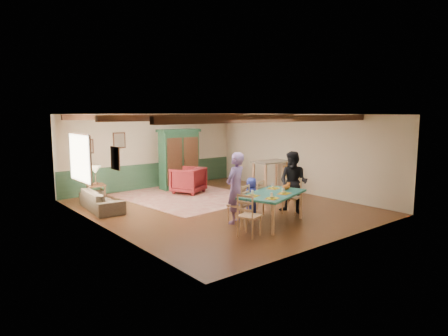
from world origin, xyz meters
TOP-DOWN VIEW (x-y plane):
  - floor at (0.00, 0.00)m, footprint 8.00×8.00m
  - wall_back at (0.00, 4.00)m, footprint 7.00×0.02m
  - wall_left at (-3.50, 0.00)m, footprint 0.02×8.00m
  - wall_right at (3.50, 0.00)m, footprint 0.02×8.00m
  - ceiling at (0.00, 0.00)m, footprint 7.00×8.00m
  - wainscot_back at (0.00, 3.98)m, footprint 6.95×0.03m
  - ceiling_beam_front at (0.00, -2.30)m, footprint 6.95×0.16m
  - ceiling_beam_mid at (0.00, 0.40)m, footprint 6.95×0.16m
  - ceiling_beam_back at (0.00, 3.00)m, footprint 6.95×0.16m
  - window_left at (-3.47, 1.70)m, footprint 0.06×1.60m
  - picture_left_wall at (-3.47, -0.60)m, footprint 0.04×0.42m
  - picture_back_a at (-1.30, 3.97)m, footprint 0.45×0.04m
  - picture_back_b at (-2.40, 3.97)m, footprint 0.38×0.04m
  - dining_table at (-0.11, -2.20)m, footprint 2.09×1.57m
  - dining_chair_far_left at (-0.73, -1.62)m, footprint 0.56×0.57m
  - dining_chair_far_right at (0.05, -1.36)m, footprint 0.56×0.57m
  - dining_chair_end_left at (-1.24, -2.57)m, footprint 0.57×0.56m
  - dining_chair_end_right at (1.02, -1.83)m, footprint 0.57×0.56m
  - person_man at (-0.76, -1.54)m, footprint 0.75×0.61m
  - person_woman at (1.12, -1.80)m, footprint 0.87×0.99m
  - person_child at (0.03, -1.29)m, footprint 0.59×0.47m
  - cat at (0.47, -2.12)m, footprint 0.40×0.25m
  - place_setting_near_left at (-0.57, -2.62)m, footprint 0.49×0.42m
  - place_setting_near_center at (0.07, -2.41)m, footprint 0.49×0.42m
  - place_setting_far_left at (-0.73, -2.13)m, footprint 0.49×0.42m
  - place_setting_far_right at (0.35, -1.78)m, footprint 0.49×0.42m
  - area_rug at (0.05, 1.84)m, footprint 3.94×4.54m
  - armoire at (0.63, 3.21)m, footprint 1.55×0.68m
  - armchair at (0.38, 2.27)m, footprint 1.30×1.31m
  - sofa at (-2.85, 1.87)m, footprint 0.91×1.98m
  - end_table at (-2.71, 2.62)m, footprint 0.56×0.56m
  - table_lamp at (-2.71, 2.62)m, footprint 0.35×0.35m
  - counter_table at (2.79, 0.68)m, footprint 1.31×0.77m
  - bar_stool_left at (2.82, -0.15)m, footprint 0.39×0.42m
  - bar_stool_right at (3.26, 0.08)m, footprint 0.38×0.42m

SIDE VIEW (x-z plane):
  - floor at x=0.00m, z-range 0.00..0.00m
  - area_rug at x=0.05m, z-range 0.00..0.01m
  - sofa at x=-2.85m, z-range 0.00..0.56m
  - end_table at x=-2.71m, z-range 0.00..0.61m
  - dining_table at x=-0.11m, z-range 0.00..0.78m
  - wainscot_back at x=0.00m, z-range 0.00..0.90m
  - armchair at x=0.38m, z-range 0.00..0.90m
  - dining_chair_far_left at x=-0.73m, z-range 0.00..0.98m
  - dining_chair_far_right at x=0.05m, z-range 0.00..0.98m
  - dining_chair_end_left at x=-1.24m, z-range 0.00..0.98m
  - dining_chair_end_right at x=1.02m, z-range 0.00..0.98m
  - bar_stool_left at x=2.82m, z-range 0.00..1.00m
  - person_child at x=0.03m, z-range 0.00..1.04m
  - bar_stool_right at x=3.26m, z-range 0.00..1.06m
  - counter_table at x=2.79m, z-range 0.00..1.09m
  - place_setting_near_left at x=-0.57m, z-range 0.78..0.89m
  - place_setting_near_center at x=0.07m, z-range 0.78..0.89m
  - place_setting_far_left at x=-0.73m, z-range 0.78..0.89m
  - place_setting_far_right at x=0.35m, z-range 0.78..0.89m
  - person_woman at x=1.12m, z-range 0.00..1.71m
  - cat at x=0.47m, z-range 0.78..0.96m
  - person_man at x=-0.76m, z-range 0.00..1.78m
  - table_lamp at x=-2.71m, z-range 0.61..1.17m
  - armoire at x=0.63m, z-range 0.00..2.16m
  - wall_back at x=0.00m, z-range 0.00..2.70m
  - wall_left at x=-3.50m, z-range 0.00..2.70m
  - wall_right at x=3.50m, z-range 0.00..2.70m
  - window_left at x=-3.47m, z-range 0.90..2.20m
  - picture_back_b at x=-2.40m, z-range 1.41..1.89m
  - picture_left_wall at x=-3.47m, z-range 1.49..2.01m
  - picture_back_a at x=-1.30m, z-range 1.52..2.08m
  - ceiling_beam_front at x=0.00m, z-range 2.53..2.69m
  - ceiling_beam_mid at x=0.00m, z-range 2.53..2.69m
  - ceiling_beam_back at x=0.00m, z-range 2.53..2.69m
  - ceiling at x=0.00m, z-range 2.69..2.71m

